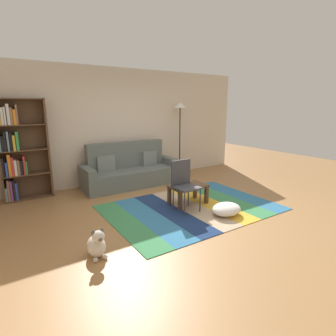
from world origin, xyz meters
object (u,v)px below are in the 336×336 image
Objects in this scene: standing_lamp at (180,115)px; tv_remote at (190,184)px; bookshelf at (17,151)px; coffee_table at (188,189)px; dog at (97,245)px; folding_chair at (184,181)px; pouf at (226,209)px; couch at (131,171)px.

standing_lamp is 12.82× the size of tv_remote.
bookshelf is 3.38m from coffee_table.
standing_lamp is (3.26, 2.81, 1.45)m from dog.
coffee_table is 0.11m from tv_remote.
bookshelf is 3.28m from folding_chair.
standing_lamp is at bearing 40.84° from dog.
folding_chair is (-0.46, 0.61, 0.42)m from pouf.
dog is (0.56, -2.88, -0.83)m from bookshelf.
standing_lamp is at bearing 84.97° from tv_remote.
pouf is 0.87m from tv_remote.
bookshelf is at bearing 172.87° from couch.
tv_remote is (0.07, 0.02, 0.08)m from coffee_table.
bookshelf reaches higher than tv_remote.
pouf is 3.51× the size of tv_remote.
tv_remote is (2.68, -2.02, -0.60)m from bookshelf.
couch is 3.11m from dog.
coffee_table is 0.78× the size of folding_chair.
bookshelf is 2.84× the size of coffee_table.
tv_remote is at bearing -76.17° from couch.
bookshelf reaches higher than dog.
bookshelf reaches higher than folding_chair.
couch is at bearing 56.97° from dog.
couch is 1.14× the size of bookshelf.
dog is 0.21× the size of standing_lamp.
dog is (-2.05, -0.85, -0.14)m from coffee_table.
folding_chair is at bearing -123.80° from standing_lamp.
dog reaches higher than coffee_table.
pouf is at bearing 1.46° from dog.
couch is 1.95m from folding_chair.
dog and tv_remote have the same top height.
tv_remote is (2.12, 0.87, 0.23)m from dog.
couch is at bearing 129.09° from tv_remote.
standing_lamp is at bearing 7.66° from couch.
dog is at bearing -79.06° from bookshelf.
couch is 4.29× the size of pouf.
folding_chair is (0.13, -1.94, 0.20)m from couch.
bookshelf is 13.19× the size of tv_remote.
folding_chair is (2.38, -2.22, -0.45)m from bookshelf.
couch is 2.02m from standing_lamp.
dog is at bearing -139.16° from standing_lamp.
bookshelf is 3.76× the size of pouf.
bookshelf is 3.40m from tv_remote.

